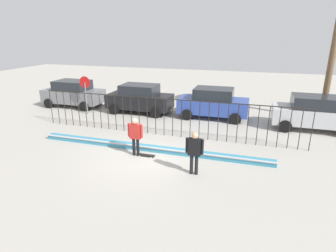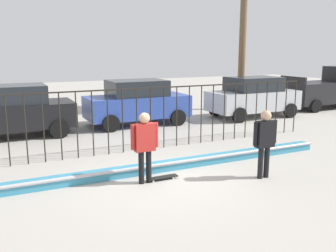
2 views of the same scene
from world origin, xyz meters
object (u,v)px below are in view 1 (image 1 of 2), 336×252
(camera_operator, at_px, (194,149))
(parked_car_gray, at_px, (73,93))
(parked_car_black, at_px, (140,98))
(stop_sign, at_px, (85,90))
(skateboarder, at_px, (135,133))
(parked_car_silver, at_px, (314,113))
(parked_car_blue, at_px, (213,103))
(skateboard, at_px, (146,155))

(camera_operator, bearing_deg, parked_car_gray, -22.82)
(parked_car_black, distance_m, stop_sign, 3.56)
(parked_car_gray, bearing_deg, skateboarder, -41.05)
(skateboarder, distance_m, parked_car_silver, 10.08)
(camera_operator, relative_size, parked_car_blue, 0.40)
(skateboarder, height_order, skateboard, skateboarder)
(parked_car_gray, height_order, parked_car_silver, same)
(parked_car_silver, height_order, stop_sign, stop_sign)
(skateboard, bearing_deg, skateboarder, -155.96)
(camera_operator, xyz_separation_m, parked_car_black, (-5.34, 7.49, -0.05))
(camera_operator, xyz_separation_m, parked_car_gray, (-10.59, 7.58, -0.05))
(parked_car_black, xyz_separation_m, parked_car_blue, (4.91, 0.19, 0.00))
(parked_car_gray, distance_m, parked_car_black, 5.25)
(parked_car_blue, xyz_separation_m, stop_sign, (-8.13, -1.56, 0.64))
(skateboard, distance_m, parked_car_blue, 7.05)
(skateboard, bearing_deg, parked_car_blue, 95.38)
(skateboarder, distance_m, parked_car_black, 7.03)
(camera_operator, bearing_deg, parked_car_black, -41.77)
(parked_car_black, xyz_separation_m, stop_sign, (-3.22, -1.37, 0.64))
(parked_car_gray, height_order, parked_car_blue, same)
(parked_car_blue, height_order, stop_sign, stop_sign)
(parked_car_black, height_order, parked_car_silver, same)
(skateboard, distance_m, parked_car_silver, 9.74)
(camera_operator, bearing_deg, skateboarder, -5.63)
(skateboarder, relative_size, parked_car_blue, 0.40)
(camera_operator, bearing_deg, skateboard, -9.42)
(camera_operator, height_order, stop_sign, stop_sign)
(skateboard, relative_size, parked_car_black, 0.19)
(skateboarder, xyz_separation_m, stop_sign, (-5.75, 5.18, 0.58))
(parked_car_black, bearing_deg, camera_operator, -57.98)
(skateboard, height_order, parked_car_gray, parked_car_gray)
(parked_car_gray, distance_m, parked_car_blue, 10.16)
(parked_car_gray, relative_size, parked_car_blue, 1.00)
(parked_car_black, relative_size, parked_car_silver, 1.00)
(camera_operator, bearing_deg, parked_car_blue, -74.07)
(skateboard, xyz_separation_m, parked_car_blue, (1.92, 6.72, 0.91))
(skateboarder, height_order, camera_operator, skateboarder)
(skateboard, distance_m, parked_car_black, 7.25)
(parked_car_silver, bearing_deg, parked_car_blue, 175.21)
(parked_car_blue, bearing_deg, skateboarder, -105.25)
(skateboarder, xyz_separation_m, camera_operator, (2.81, -0.93, -0.00))
(skateboarder, height_order, parked_car_blue, parked_car_blue)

